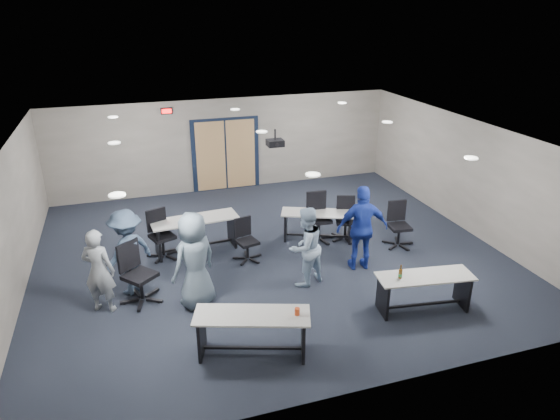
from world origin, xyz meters
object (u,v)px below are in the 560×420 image
object	(u,v)px
table_front_right	(424,286)
chair_back_d	(346,219)
chair_back_b	(247,240)
chair_loose_left	(140,274)
person_lightblue	(305,247)
person_back	(128,252)
table_front_left	(253,327)
table_back_right	(318,221)
chair_back_a	(162,235)
person_plaid	(195,260)
table_back_left	(195,229)
chair_back_c	(319,218)
person_gray	(99,271)
chair_loose_right	(400,225)
person_navy	(362,228)

from	to	relation	value
table_front_right	chair_back_d	world-z (taller)	chair_back_d
chair_back_b	chair_loose_left	distance (m)	2.49
chair_back_b	chair_loose_left	xyz separation A→B (m)	(-2.30, -0.97, 0.11)
person_lightblue	person_back	distance (m)	3.39
table_front_left	table_back_right	world-z (taller)	table_front_left
chair_back_a	table_back_right	bearing A→B (deg)	-23.69
chair_back_d	person_plaid	xyz separation A→B (m)	(-3.78, -1.69, 0.40)
table_front_right	table_back_left	world-z (taller)	table_front_right
table_front_left	chair_loose_left	distance (m)	2.65
chair_back_d	person_plaid	world-z (taller)	person_plaid
chair_back_c	person_gray	size ratio (longest dim) A/B	0.71
chair_back_d	table_front_left	bearing A→B (deg)	-113.47
table_front_right	chair_back_c	bearing A→B (deg)	110.49
table_back_right	chair_loose_right	size ratio (longest dim) A/B	1.70
person_plaid	person_lightblue	world-z (taller)	person_plaid
table_front_left	chair_back_c	size ratio (longest dim) A/B	1.67
chair_loose_right	person_back	world-z (taller)	person_back
chair_back_d	table_front_right	bearing A→B (deg)	-68.59
chair_back_c	person_lightblue	size ratio (longest dim) A/B	0.70
table_front_left	chair_loose_right	bearing A→B (deg)	51.24
table_front_right	table_back_left	size ratio (longest dim) A/B	0.92
table_back_right	person_back	world-z (taller)	person_back
chair_back_c	person_navy	size ratio (longest dim) A/B	0.63
chair_back_a	person_navy	xyz separation A→B (m)	(3.92, -1.75, 0.38)
chair_back_a	person_lightblue	distance (m)	3.27
person_gray	person_plaid	bearing A→B (deg)	-165.74
table_front_right	person_lightblue	size ratio (longest dim) A/B	1.11
table_back_left	table_front_left	bearing A→B (deg)	-90.77
person_plaid	person_lightblue	bearing A→B (deg)	153.57
table_front_right	table_back_left	distance (m)	5.08
table_front_right	chair_back_a	distance (m)	5.55
table_back_right	chair_back_b	size ratio (longest dim) A/B	1.89
person_lightblue	person_navy	size ratio (longest dim) A/B	0.89
table_front_right	person_gray	distance (m)	5.82
table_front_left	chair_loose_right	xyz separation A→B (m)	(4.18, 2.68, 0.02)
table_front_right	person_navy	xyz separation A→B (m)	(-0.37, 1.77, 0.43)
person_navy	chair_loose_right	bearing A→B (deg)	-143.78
table_back_right	chair_back_c	distance (m)	0.12
chair_loose_right	person_lightblue	distance (m)	2.80
chair_back_d	person_gray	size ratio (longest dim) A/B	0.64
chair_back_b	person_navy	world-z (taller)	person_navy
chair_loose_right	person_lightblue	size ratio (longest dim) A/B	0.64
person_back	chair_loose_right	bearing A→B (deg)	143.62
chair_back_c	chair_loose_right	xyz separation A→B (m)	(1.63, -0.85, -0.05)
table_back_left	chair_loose_left	world-z (taller)	chair_loose_left
person_plaid	chair_loose_left	bearing A→B (deg)	-51.84
table_front_left	chair_loose_left	size ratio (longest dim) A/B	1.63
chair_back_d	person_plaid	bearing A→B (deg)	-136.38
table_back_right	person_navy	size ratio (longest dim) A/B	0.97
chair_back_d	person_navy	distance (m)	1.44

